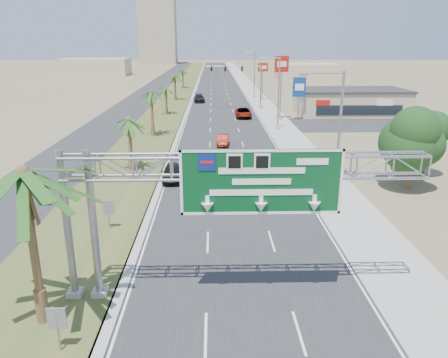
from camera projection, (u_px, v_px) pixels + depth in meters
name	position (u px, v px, depth m)	size (l,w,h in m)	color
road	(219.00, 88.00, 116.87)	(12.00, 300.00, 0.02)	#28282B
sidewalk_right	(250.00, 88.00, 117.07)	(4.00, 300.00, 0.10)	#9E9B93
median_grass	(181.00, 88.00, 116.61)	(7.00, 300.00, 0.12)	#3F4E22
opposing_road	(155.00, 88.00, 116.45)	(8.00, 300.00, 0.02)	#28282B
sign_gantry	(226.00, 178.00, 19.61)	(16.75, 1.24, 7.50)	gray
palm_near	(23.00, 174.00, 17.31)	(5.70, 5.70, 8.35)	brown
palm_row_b	(129.00, 120.00, 40.79)	(3.99, 3.99, 5.95)	brown
palm_row_c	(151.00, 93.00, 55.82)	(3.99, 3.99, 6.75)	brown
palm_row_d	(166.00, 89.00, 73.36)	(3.99, 3.99, 5.45)	brown
palm_row_e	(175.00, 76.00, 91.27)	(3.99, 3.99, 6.15)	brown
palm_row_f	(183.00, 70.00, 115.22)	(3.99, 3.99, 5.75)	brown
streetlight_near	(336.00, 146.00, 31.74)	(3.27, 0.44, 10.00)	gray
streetlight_mid	(277.00, 96.00, 60.34)	(3.27, 0.44, 10.00)	gray
streetlight_far	(254.00, 77.00, 94.67)	(3.27, 0.44, 10.00)	gray
signal_mast	(250.00, 83.00, 79.28)	(10.28, 0.71, 8.00)	gray
store_building	(350.00, 102.00, 74.86)	(18.00, 10.00, 4.00)	tan
oak_near	(415.00, 136.00, 35.79)	(4.50, 4.50, 6.80)	brown
oak_far	(427.00, 135.00, 39.89)	(3.50, 3.50, 5.60)	brown
median_signback_a	(57.00, 322.00, 17.08)	(0.75, 0.08, 2.08)	gray
median_signback_b	(108.00, 210.00, 28.51)	(0.75, 0.08, 2.08)	gray
tower_distant	(158.00, 31.00, 244.31)	(20.00, 16.00, 35.00)	tan
building_distant_left	(96.00, 67.00, 162.53)	(24.00, 14.00, 6.00)	tan
building_distant_right	(307.00, 71.00, 145.47)	(20.00, 12.00, 5.00)	tan
car_left_lane	(173.00, 172.00, 39.13)	(1.78, 4.43, 1.51)	black
car_mid_lane	(223.00, 140.00, 52.49)	(1.37, 3.92, 1.29)	maroon
car_right_lane	(243.00, 113.00, 71.55)	(2.51, 5.44, 1.51)	gray
car_far	(199.00, 98.00, 90.06)	(2.12, 5.21, 1.51)	black
pole_sign_red_near	(282.00, 69.00, 66.90)	(2.31, 1.27, 10.07)	gray
pole_sign_blue	(299.00, 88.00, 68.10)	(2.00, 0.35, 6.88)	gray
pole_sign_red_far	(263.00, 70.00, 91.57)	(2.21, 0.80, 7.94)	gray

